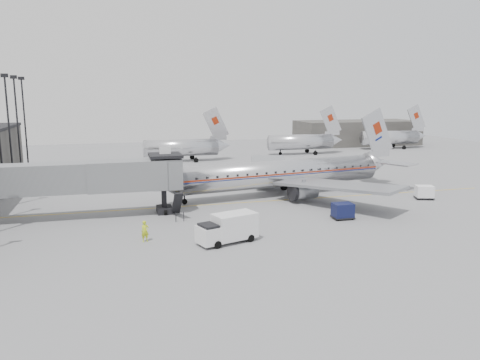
# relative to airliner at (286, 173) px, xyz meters

# --- Properties ---
(ground) EXTENTS (160.00, 160.00, 0.00)m
(ground) POSITION_rel_airliner_xyz_m (-6.68, -9.11, -2.73)
(ground) COLOR slate
(ground) RESTS_ON ground
(hangar) EXTENTS (30.00, 12.00, 6.00)m
(hangar) POSITION_rel_airliner_xyz_m (38.32, 50.89, 0.27)
(hangar) COLOR #3B3836
(hangar) RESTS_ON ground
(apron_line) EXTENTS (60.00, 0.15, 0.01)m
(apron_line) POSITION_rel_airliner_xyz_m (-3.68, -3.11, -2.72)
(apron_line) COLOR gold
(apron_line) RESTS_ON ground
(jet_bridge) EXTENTS (21.00, 6.20, 7.10)m
(jet_bridge) POSITION_rel_airliner_xyz_m (-23.34, -5.44, 1.45)
(jet_bridge) COLOR slate
(jet_bridge) RESTS_ON ground
(distant_aircraft_near) EXTENTS (16.39, 3.20, 10.26)m
(distant_aircraft_near) POSITION_rel_airliner_xyz_m (-8.47, 32.89, 0.01)
(distant_aircraft_near) COLOR silver
(distant_aircraft_near) RESTS_ON ground
(distant_aircraft_mid) EXTENTS (16.39, 3.20, 10.26)m
(distant_aircraft_mid) POSITION_rel_airliner_xyz_m (17.53, 36.89, 0.01)
(distant_aircraft_mid) COLOR silver
(distant_aircraft_mid) RESTS_ON ground
(distant_aircraft_far) EXTENTS (16.39, 3.20, 10.26)m
(distant_aircraft_far) POSITION_rel_airliner_xyz_m (41.53, 40.89, 0.01)
(distant_aircraft_far) COLOR silver
(distant_aircraft_far) RESTS_ON ground
(airliner) EXTENTS (34.12, 31.39, 10.85)m
(airliner) POSITION_rel_airliner_xyz_m (0.00, 0.00, 0.00)
(airliner) COLOR silver
(airliner) RESTS_ON ground
(service_van) EXTENTS (5.66, 3.56, 2.49)m
(service_van) POSITION_rel_airliner_xyz_m (-11.78, -17.22, -1.42)
(service_van) COLOR silver
(service_van) RESTS_ON ground
(baggage_cart_navy) EXTENTS (2.15, 1.66, 1.65)m
(baggage_cart_navy) POSITION_rel_airliner_xyz_m (1.41, -12.85, -1.85)
(baggage_cart_navy) COLOR #0E1238
(baggage_cart_navy) RESTS_ON ground
(baggage_cart_white) EXTENTS (2.49, 2.18, 1.65)m
(baggage_cart_white) POSITION_rel_airliner_xyz_m (15.36, -7.11, -1.85)
(baggage_cart_white) COLOR white
(baggage_cart_white) RESTS_ON ground
(ramp_worker) EXTENTS (0.76, 0.59, 1.86)m
(ramp_worker) POSITION_rel_airliner_xyz_m (-18.68, -15.11, -1.80)
(ramp_worker) COLOR #BBD318
(ramp_worker) RESTS_ON ground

